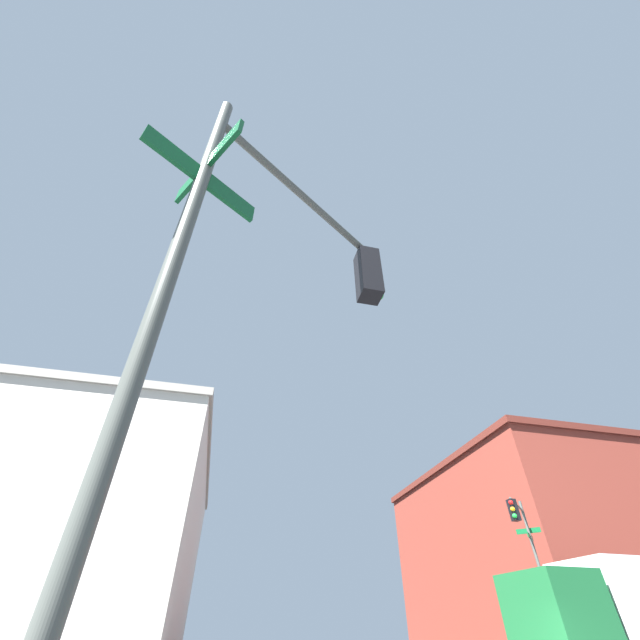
% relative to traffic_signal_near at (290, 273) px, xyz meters
% --- Properties ---
extents(traffic_signal_near, '(2.71, 1.91, 6.18)m').
position_rel_traffic_signal_near_xyz_m(traffic_signal_near, '(0.00, 0.00, 0.00)').
color(traffic_signal_near, '#474C47').
rests_on(traffic_signal_near, ground_plane).
extents(traffic_signal_far, '(2.39, 2.29, 6.45)m').
position_rel_traffic_signal_near_xyz_m(traffic_signal_far, '(12.21, 13.09, 0.19)').
color(traffic_signal_far, '#474C47').
rests_on(traffic_signal_far, ground_plane).
extents(building_brick, '(21.73, 17.18, 11.17)m').
position_rel_traffic_signal_near_xyz_m(building_brick, '(25.14, 23.05, 1.23)').
color(building_brick, maroon).
rests_on(building_brick, ground_plane).
extents(building_stucco, '(17.18, 21.73, 10.81)m').
position_rel_traffic_signal_near_xyz_m(building_stucco, '(-10.01, 25.32, 1.05)').
color(building_stucco, beige).
rests_on(building_stucco, ground_plane).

